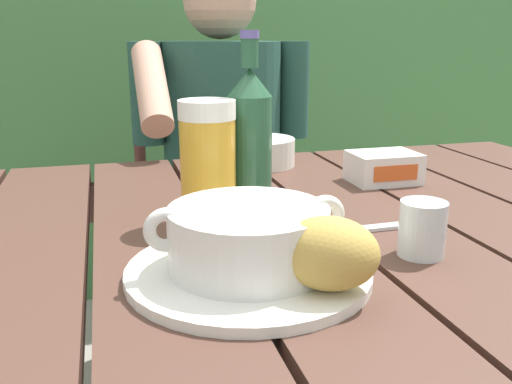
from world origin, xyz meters
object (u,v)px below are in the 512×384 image
object	(u,v)px
soup_bowl	(248,236)
table_knife	(339,231)
chair_near_diner	(213,227)
person_eating	(224,157)
bread_roll	(329,253)
diner_bowl	(260,152)
serving_plate	(248,271)
beer_bottle	(250,138)
beer_glass	(208,162)
butter_tub	(383,167)
water_glass_small	(422,229)

from	to	relation	value
soup_bowl	table_knife	bearing A→B (deg)	33.40
chair_near_diner	table_knife	xyz separation A→B (m)	(-0.01, -0.98, 0.32)
person_eating	bread_roll	xyz separation A→B (m)	(-0.10, -0.96, 0.10)
person_eating	diner_bowl	distance (m)	0.35
serving_plate	beer_bottle	world-z (taller)	beer_bottle
table_knife	diner_bowl	bearing A→B (deg)	88.74
soup_bowl	beer_glass	bearing A→B (deg)	91.78
table_knife	serving_plate	bearing A→B (deg)	-146.60
diner_bowl	butter_tub	bearing A→B (deg)	-46.93
beer_glass	water_glass_small	xyz separation A→B (m)	(0.23, -0.20, -0.05)
soup_bowl	water_glass_small	world-z (taller)	soup_bowl
serving_plate	water_glass_small	xyz separation A→B (m)	(0.22, 0.00, 0.03)
soup_bowl	beer_bottle	xyz separation A→B (m)	(0.06, 0.24, 0.07)
beer_glass	table_knife	size ratio (longest dim) A/B	1.07
chair_near_diner	serving_plate	size ratio (longest dim) A/B	3.24
beer_bottle	beer_glass	bearing A→B (deg)	-154.53
person_eating	water_glass_small	size ratio (longest dim) A/B	17.77
bread_roll	diner_bowl	distance (m)	0.63
chair_near_diner	butter_tub	xyz separation A→B (m)	(0.18, -0.74, 0.35)
bread_roll	table_knife	distance (m)	0.21
serving_plate	bread_roll	bearing A→B (deg)	-49.40
bread_roll	butter_tub	bearing A→B (deg)	55.85
table_knife	bread_roll	bearing A→B (deg)	-116.98
beer_glass	diner_bowl	distance (m)	0.38
chair_near_diner	bread_roll	xyz separation A→B (m)	(-0.10, -1.16, 0.37)
beer_bottle	chair_near_diner	bearing A→B (deg)	83.19
serving_plate	water_glass_small	size ratio (longest dim) A/B	4.01
soup_bowl	table_knife	world-z (taller)	soup_bowl
chair_near_diner	beer_glass	size ratio (longest dim) A/B	5.09
chair_near_diner	soup_bowl	world-z (taller)	chair_near_diner
chair_near_diner	diner_bowl	size ratio (longest dim) A/B	6.14
bread_roll	butter_tub	world-z (taller)	bread_roll
chair_near_diner	beer_glass	world-z (taller)	beer_glass
butter_tub	beer_glass	bearing A→B (deg)	-158.67
person_eating	soup_bowl	bearing A→B (deg)	-100.43
serving_plate	beer_bottle	xyz separation A→B (m)	(0.06, 0.24, 0.11)
bread_roll	water_glass_small	distance (m)	0.18
serving_plate	soup_bowl	distance (m)	0.04
beer_bottle	serving_plate	bearing A→B (deg)	-105.21
person_eating	beer_bottle	distance (m)	0.67
bread_roll	soup_bowl	bearing A→B (deg)	130.60
chair_near_diner	beer_glass	xyz separation A→B (m)	(-0.17, -0.88, 0.41)
person_eating	water_glass_small	bearing A→B (deg)	-86.08
serving_plate	table_knife	size ratio (longest dim) A/B	1.68
bread_roll	beer_glass	size ratio (longest dim) A/B	0.72
diner_bowl	water_glass_small	bearing A→B (deg)	-83.89
butter_tub	water_glass_small	bearing A→B (deg)	-110.46
water_glass_small	butter_tub	size ratio (longest dim) A/B	0.57
person_eating	serving_plate	bearing A→B (deg)	-100.43
butter_tub	chair_near_diner	bearing A→B (deg)	103.99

